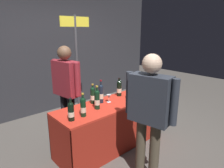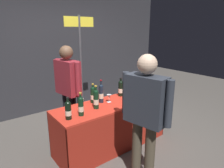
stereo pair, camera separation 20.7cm
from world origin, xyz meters
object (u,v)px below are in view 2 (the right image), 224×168
tasting_table (112,117)px  wine_glass_near_vendor (141,88)px  booth_signpost (81,56)px  display_bottle_0 (68,110)px  vendor_presenter (68,84)px  featured_wine_bottle (132,92)px  taster_foreground_right (145,110)px  wine_glass_mid (109,97)px  flower_vase (149,90)px

tasting_table → wine_glass_near_vendor: wine_glass_near_vendor is taller
tasting_table → booth_signpost: booth_signpost is taller
display_bottle_0 → vendor_presenter: 0.85m
booth_signpost → display_bottle_0: bearing=-125.4°
featured_wine_bottle → taster_foreground_right: (-0.47, -0.71, 0.07)m
wine_glass_mid → flower_vase: 0.72m
featured_wine_bottle → flower_vase: (0.39, 0.01, -0.04)m
booth_signpost → tasting_table: bearing=-95.5°
tasting_table → featured_wine_bottle: (0.29, -0.13, 0.38)m
tasting_table → featured_wine_bottle: 0.50m
vendor_presenter → taster_foreground_right: 1.51m
display_bottle_0 → vendor_presenter: vendor_presenter is taller
wine_glass_near_vendor → flower_vase: size_ratio=0.33×
wine_glass_near_vendor → taster_foreground_right: size_ratio=0.08×
tasting_table → display_bottle_0: (-0.78, -0.11, 0.35)m
tasting_table → display_bottle_0: size_ratio=6.26×
booth_signpost → taster_foreground_right: bearing=-98.3°
booth_signpost → vendor_presenter: bearing=-136.6°
featured_wine_bottle → flower_vase: flower_vase is taller
vendor_presenter → booth_signpost: (0.52, 0.49, 0.36)m
wine_glass_mid → vendor_presenter: vendor_presenter is taller
vendor_presenter → wine_glass_near_vendor: bearing=53.7°
flower_vase → vendor_presenter: bearing=144.7°
featured_wine_bottle → flower_vase: bearing=1.5°
tasting_table → flower_vase: 0.77m
featured_wine_bottle → booth_signpost: (-0.18, 1.27, 0.44)m
display_bottle_0 → taster_foreground_right: taster_foreground_right is taller
tasting_table → flower_vase: size_ratio=4.57×
display_bottle_0 → vendor_presenter: size_ratio=0.18×
wine_glass_near_vendor → booth_signpost: 1.31m
display_bottle_0 → featured_wine_bottle: bearing=-1.0°
wine_glass_near_vendor → wine_glass_mid: wine_glass_near_vendor is taller
flower_vase → tasting_table: bearing=169.7°
featured_wine_bottle → vendor_presenter: (-0.70, 0.78, 0.07)m
display_bottle_0 → wine_glass_mid: display_bottle_0 is taller
flower_vase → vendor_presenter: size_ratio=0.25×
featured_wine_bottle → wine_glass_near_vendor: (0.39, 0.19, -0.06)m
flower_vase → wine_glass_near_vendor: bearing=91.2°
display_bottle_0 → taster_foreground_right: bearing=-50.7°
display_bottle_0 → booth_signpost: booth_signpost is taller
wine_glass_mid → display_bottle_0: bearing=-167.4°
featured_wine_bottle → taster_foreground_right: taster_foreground_right is taller
featured_wine_bottle → wine_glass_mid: bearing=148.0°
display_bottle_0 → wine_glass_near_vendor: bearing=6.8°
flower_vase → wine_glass_mid: bearing=165.5°
taster_foreground_right → wine_glass_near_vendor: bearing=-54.5°
display_bottle_0 → wine_glass_near_vendor: (1.45, 0.17, -0.03)m
featured_wine_bottle → booth_signpost: booth_signpost is taller
tasting_table → display_bottle_0: 0.86m
tasting_table → featured_wine_bottle: bearing=-24.8°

